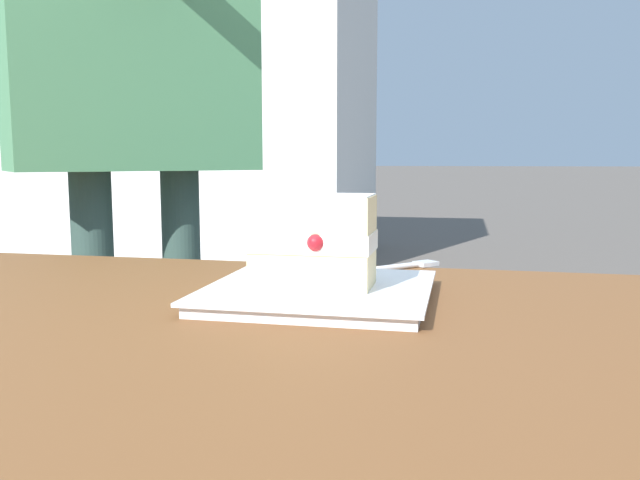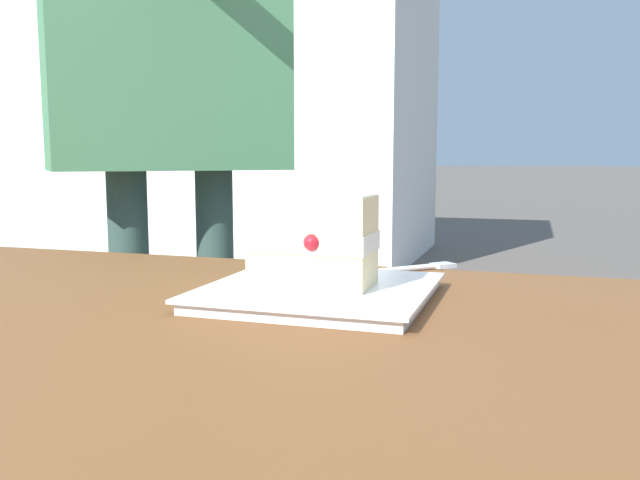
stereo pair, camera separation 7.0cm
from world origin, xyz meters
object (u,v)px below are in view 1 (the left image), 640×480
object	(u,v)px
dessert_fork	(395,267)
dessert_plate	(320,292)
cake_slice	(313,240)
diner_person	(132,27)
patio_table	(208,446)

from	to	relation	value
dessert_fork	dessert_plate	bearing A→B (deg)	73.87
cake_slice	diner_person	bearing A→B (deg)	-46.82
diner_person	patio_table	bearing A→B (deg)	121.77
cake_slice	dessert_fork	world-z (taller)	cake_slice
patio_table	diner_person	world-z (taller)	diner_person
patio_table	dessert_fork	bearing A→B (deg)	-108.13
dessert_plate	dessert_fork	bearing A→B (deg)	-106.13
dessert_plate	diner_person	size ratio (longest dim) A/B	0.14
cake_slice	patio_table	bearing A→B (deg)	71.09
cake_slice	diner_person	world-z (taller)	diner_person
patio_table	cake_slice	xyz separation A→B (m)	(-0.06, -0.17, 0.16)
cake_slice	diner_person	size ratio (longest dim) A/B	0.08
dessert_fork	diner_person	bearing A→B (deg)	-28.35
dessert_fork	cake_slice	bearing A→B (deg)	72.49
dessert_plate	diner_person	distance (m)	0.79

